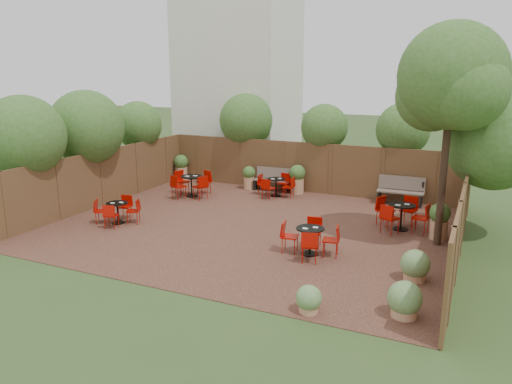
% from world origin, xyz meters
% --- Properties ---
extents(ground, '(80.00, 80.00, 0.00)m').
position_xyz_m(ground, '(0.00, 0.00, 0.00)').
color(ground, '#354F23').
rests_on(ground, ground).
extents(courtyard_paving, '(12.00, 10.00, 0.02)m').
position_xyz_m(courtyard_paving, '(0.00, 0.00, 0.01)').
color(courtyard_paving, '#3A1E17').
rests_on(courtyard_paving, ground).
extents(fence_back, '(12.00, 0.08, 2.00)m').
position_xyz_m(fence_back, '(0.00, 5.00, 1.00)').
color(fence_back, brown).
rests_on(fence_back, ground).
extents(fence_left, '(0.08, 10.00, 2.00)m').
position_xyz_m(fence_left, '(-6.00, 0.00, 1.00)').
color(fence_left, brown).
rests_on(fence_left, ground).
extents(fence_right, '(0.08, 10.00, 2.00)m').
position_xyz_m(fence_right, '(6.00, 0.00, 1.00)').
color(fence_right, brown).
rests_on(fence_right, ground).
extents(neighbour_building, '(5.00, 4.00, 8.00)m').
position_xyz_m(neighbour_building, '(-4.50, 8.00, 4.00)').
color(neighbour_building, silver).
rests_on(neighbour_building, ground).
extents(overhang_foliage, '(15.95, 10.62, 2.74)m').
position_xyz_m(overhang_foliage, '(-1.68, 1.89, 2.73)').
color(overhang_foliage, '#345C1D').
rests_on(overhang_foliage, ground).
extents(courtyard_tree, '(2.90, 2.82, 6.02)m').
position_xyz_m(courtyard_tree, '(5.39, 0.68, 4.45)').
color(courtyard_tree, black).
rests_on(courtyard_tree, courtyard_paving).
extents(park_bench_left, '(1.51, 0.56, 0.92)m').
position_xyz_m(park_bench_left, '(-1.28, 4.63, 0.49)').
color(park_bench_left, brown).
rests_on(park_bench_left, courtyard_paving).
extents(park_bench_right, '(1.65, 0.56, 1.01)m').
position_xyz_m(park_bench_right, '(3.75, 4.63, 0.54)').
color(park_bench_right, brown).
rests_on(park_bench_right, courtyard_paving).
extents(bistro_tables, '(9.85, 6.87, 0.92)m').
position_xyz_m(bistro_tables, '(-0.15, 1.07, 0.46)').
color(bistro_tables, black).
rests_on(bistro_tables, courtyard_paving).
extents(planters, '(11.64, 4.05, 1.15)m').
position_xyz_m(planters, '(-0.79, 3.73, 0.61)').
color(planters, tan).
rests_on(planters, courtyard_paving).
extents(low_shrubs, '(2.39, 3.14, 0.74)m').
position_xyz_m(low_shrubs, '(4.86, -3.38, 0.36)').
color(low_shrubs, tan).
rests_on(low_shrubs, courtyard_paving).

